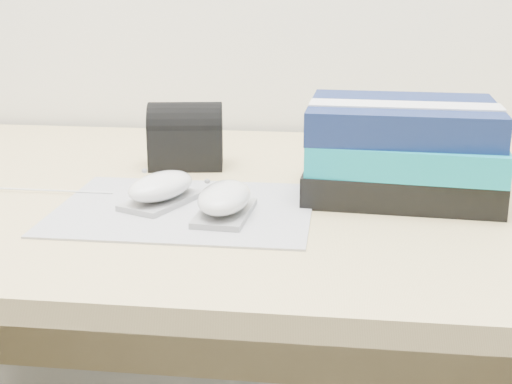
# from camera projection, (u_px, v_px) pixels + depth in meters

# --- Properties ---
(desk) EXTENTS (1.60, 0.80, 0.73)m
(desk) POSITION_uv_depth(u_px,v_px,m) (316.00, 316.00, 1.17)
(desk) COLOR tan
(desk) RESTS_ON ground
(mousepad) EXTENTS (0.34, 0.27, 0.00)m
(mousepad) POSITION_uv_depth(u_px,v_px,m) (185.00, 209.00, 0.96)
(mousepad) COLOR gray
(mousepad) RESTS_ON desk
(mouse_rear) EXTENTS (0.10, 0.13, 0.05)m
(mouse_rear) POSITION_uv_depth(u_px,v_px,m) (161.00, 189.00, 0.97)
(mouse_rear) COLOR #979699
(mouse_rear) RESTS_ON mousepad
(mouse_front) EXTENTS (0.07, 0.12, 0.05)m
(mouse_front) POSITION_uv_depth(u_px,v_px,m) (224.00, 200.00, 0.92)
(mouse_front) COLOR gray
(mouse_front) RESTS_ON mousepad
(usb_cable) EXTENTS (0.21, 0.00, 0.00)m
(usb_cable) POSITION_uv_depth(u_px,v_px,m) (43.00, 190.00, 1.03)
(usb_cable) COLOR white
(usb_cable) RESTS_ON mousepad
(book_stack) EXTENTS (0.29, 0.23, 0.13)m
(book_stack) POSITION_uv_depth(u_px,v_px,m) (403.00, 149.00, 1.01)
(book_stack) COLOR black
(book_stack) RESTS_ON desk
(pouch) EXTENTS (0.13, 0.10, 0.11)m
(pouch) POSITION_uv_depth(u_px,v_px,m) (186.00, 136.00, 1.16)
(pouch) COLOR black
(pouch) RESTS_ON desk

